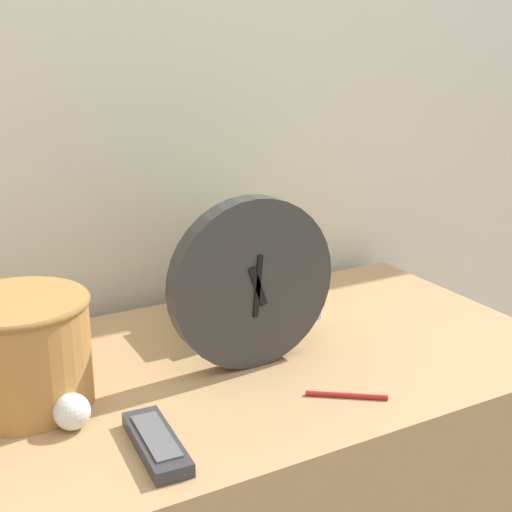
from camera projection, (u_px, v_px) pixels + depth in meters
wall_back at (86, 79)px, 1.35m from camera, size 6.00×0.04×2.40m
desk_clock at (252, 283)px, 1.17m from camera, size 0.29×0.04×0.29m
book_stack at (253, 281)px, 1.38m from camera, size 0.23×0.20×0.16m
basket at (21, 349)px, 1.06m from camera, size 0.21×0.21×0.17m
tv_remote at (156, 443)px, 0.96m from camera, size 0.06×0.17×0.02m
crumpled_paper_ball at (72, 412)px, 1.01m from camera, size 0.05×0.05×0.05m
pen at (347, 395)px, 1.10m from camera, size 0.11×0.08×0.01m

